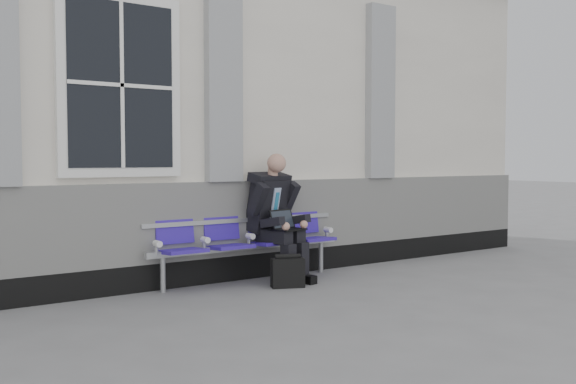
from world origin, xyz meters
TOP-DOWN VIEW (x-y plane):
  - ground at (0.00, 0.00)m, footprint 70.00×70.00m
  - station_building at (-0.02, 3.47)m, footprint 14.40×4.40m
  - bench at (1.85, 1.32)m, footprint 2.60×0.47m
  - businessman at (2.17, 1.18)m, footprint 0.68×0.91m
  - briefcase at (2.03, 0.74)m, footprint 0.41×0.28m

SIDE VIEW (x-z plane):
  - ground at x=0.00m, z-range 0.00..0.00m
  - briefcase at x=2.03m, z-range -0.02..0.37m
  - bench at x=1.85m, z-range 0.10..1.01m
  - businessman at x=2.17m, z-range 0.05..1.58m
  - station_building at x=-0.02m, z-range -0.02..4.47m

